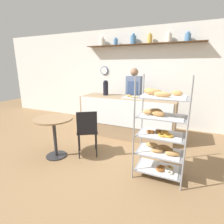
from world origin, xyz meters
The scene contains 9 objects.
ground_plane centered at (0.00, 0.00, 0.00)m, with size 14.00×14.00×0.00m, color olive.
back_wall centered at (0.00, 2.46, 1.37)m, with size 10.00×0.30×2.70m.
display_counter centered at (0.00, 1.37, 0.48)m, with size 2.24×0.70×0.96m.
pastry_rack centered at (0.99, 0.02, 0.74)m, with size 0.72×0.47×1.55m.
person_worker centered at (-0.02, 1.92, 0.89)m, with size 0.38×0.23×1.63m.
cafe_table centered at (-0.88, -0.16, 0.57)m, with size 0.70×0.70×0.76m.
cafe_chair centered at (-0.33, 0.09, 0.56)m, with size 0.53×0.53×0.90m.
coffee_carafe centered at (-0.62, 1.46, 1.14)m, with size 0.13×0.13×0.37m.
donut_tray_counter centered at (0.14, 1.37, 0.98)m, with size 0.50×0.33×0.05m.
Camera 1 is at (1.34, -2.48, 1.67)m, focal length 28.00 mm.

